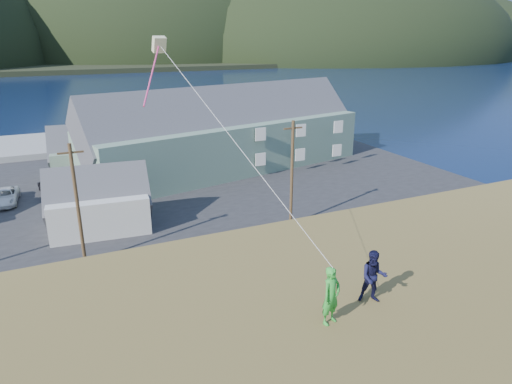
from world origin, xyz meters
TOP-DOWN VIEW (x-y plane):
  - ground at (0.00, 0.00)m, footprint 900.00×900.00m
  - grass_strip at (0.00, -2.00)m, footprint 110.00×8.00m
  - waterfront_lot at (0.00, 17.00)m, footprint 72.00×36.00m
  - wharf at (-6.00, 40.00)m, footprint 26.00×14.00m
  - far_shore at (0.00, 330.00)m, footprint 900.00×320.00m
  - far_hills at (35.59, 279.38)m, footprint 760.00×265.00m
  - lodge at (13.33, 19.49)m, footprint 34.46×16.05m
  - shed_white at (-2.50, 7.35)m, footprint 8.40×5.98m
  - shed_palegreen_far at (-0.61, 23.42)m, footprint 10.79×6.64m
  - utility_poles at (-3.88, 1.50)m, footprint 30.10×0.24m
  - parked_cars at (-7.22, 20.75)m, footprint 23.24×11.97m
  - kite_flyer_green at (1.31, -19.77)m, footprint 0.74×0.60m
  - kite_flyer_navy at (3.11, -19.37)m, footprint 1.04×0.96m
  - kite_rig at (-1.35, -12.33)m, footprint 1.94×4.13m

SIDE VIEW (x-z plane):
  - ground at x=0.00m, z-range 0.00..0.00m
  - grass_strip at x=0.00m, z-range 0.00..0.10m
  - waterfront_lot at x=0.00m, z-range 0.00..0.12m
  - wharf at x=-6.00m, z-range 0.00..0.90m
  - parked_cars at x=-7.22m, z-range 0.06..1.59m
  - far_shore at x=0.00m, z-range 0.00..2.00m
  - far_hills at x=35.59m, z-range -69.50..73.50m
  - shed_white at x=-2.50m, z-range -0.73..5.62m
  - shed_palegreen_far at x=-0.61m, z-range -0.82..6.17m
  - lodge at x=13.33m, z-range -1.35..10.35m
  - utility_poles at x=-3.88m, z-range -0.17..9.30m
  - kite_flyer_navy at x=3.11m, z-range 7.20..8.91m
  - kite_flyer_green at x=1.31m, z-range 7.20..8.96m
  - kite_rig at x=-1.35m, z-range 9.48..19.50m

